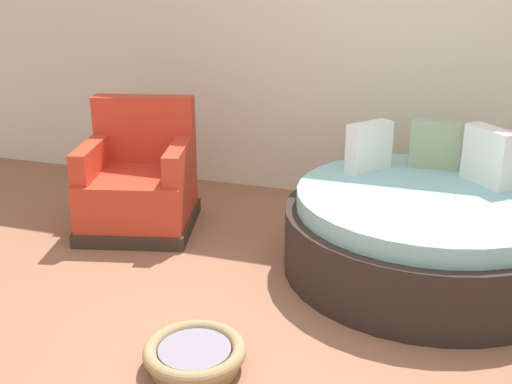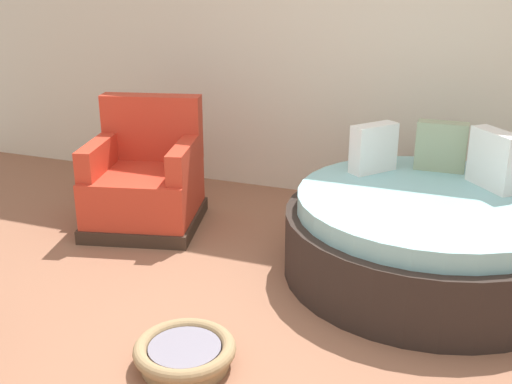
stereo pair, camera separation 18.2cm
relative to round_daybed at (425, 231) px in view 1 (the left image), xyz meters
The scene contains 5 objects.
ground_plane 1.49m from the round_daybed, 118.18° to the right, with size 8.00×8.00×0.02m, color #936047.
back_wall 1.85m from the round_daybed, 118.82° to the left, with size 8.00×0.12×2.89m, color silver.
round_daybed is the anchor object (origin of this frame).
red_armchair 2.08m from the round_daybed, behind, with size 0.97×0.97×0.94m.
pet_basket 1.75m from the round_daybed, 124.60° to the right, with size 0.51×0.51×0.13m.
Camera 1 is at (0.80, -2.52, 1.89)m, focal length 43.96 mm.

